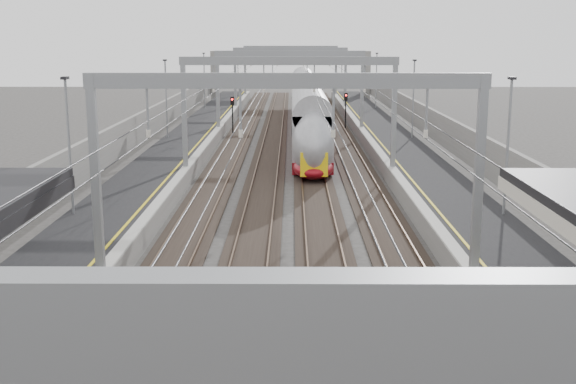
{
  "coord_description": "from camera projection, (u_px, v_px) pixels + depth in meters",
  "views": [
    {
      "loc": [
        0.15,
        -1.25,
        8.7
      ],
      "look_at": [
        0.0,
        28.96,
        2.22
      ],
      "focal_mm": 45.0,
      "sensor_mm": 36.0,
      "label": 1
    }
  ],
  "objects": [
    {
      "name": "platform_left",
      "position": [
        167.0,
        166.0,
        46.98
      ],
      "size": [
        4.0,
        120.0,
        1.0
      ],
      "primitive_type": "cube",
      "color": "black",
      "rests_on": "ground"
    },
    {
      "name": "platform_right",
      "position": [
        412.0,
        166.0,
        46.9
      ],
      "size": [
        4.0,
        120.0,
        1.0
      ],
      "primitive_type": "cube",
      "color": "black",
      "rests_on": "ground"
    },
    {
      "name": "tracks",
      "position": [
        289.0,
        173.0,
        47.04
      ],
      "size": [
        11.4,
        140.0,
        0.2
      ],
      "color": "black",
      "rests_on": "ground"
    },
    {
      "name": "overhead_line",
      "position": [
        290.0,
        74.0,
        52.23
      ],
      "size": [
        13.0,
        140.0,
        6.6
      ],
      "color": "gray",
      "rests_on": "platform_left"
    },
    {
      "name": "overbridge",
      "position": [
        291.0,
        63.0,
        99.71
      ],
      "size": [
        22.0,
        2.2,
        6.9
      ],
      "color": "slate",
      "rests_on": "ground"
    },
    {
      "name": "wall_left",
      "position": [
        117.0,
        149.0,
        46.76
      ],
      "size": [
        0.3,
        120.0,
        3.2
      ],
      "primitive_type": "cube",
      "color": "slate",
      "rests_on": "ground"
    },
    {
      "name": "wall_right",
      "position": [
        462.0,
        150.0,
        46.66
      ],
      "size": [
        0.3,
        120.0,
        3.2
      ],
      "primitive_type": "cube",
      "color": "slate",
      "rests_on": "ground"
    },
    {
      "name": "train",
      "position": [
        307.0,
        113.0,
        64.64
      ],
      "size": [
        2.63,
        47.84,
        4.15
      ],
      "color": "maroon",
      "rests_on": "ground"
    },
    {
      "name": "signal_green",
      "position": [
        232.0,
        109.0,
        65.17
      ],
      "size": [
        0.32,
        0.32,
        3.48
      ],
      "color": "black",
      "rests_on": "ground"
    },
    {
      "name": "signal_red_near",
      "position": [
        321.0,
        99.0,
        74.71
      ],
      "size": [
        0.32,
        0.32,
        3.48
      ],
      "color": "black",
      "rests_on": "ground"
    },
    {
      "name": "signal_red_far",
      "position": [
        346.0,
        104.0,
        69.76
      ],
      "size": [
        0.32,
        0.32,
        3.48
      ],
      "color": "black",
      "rests_on": "ground"
    }
  ]
}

